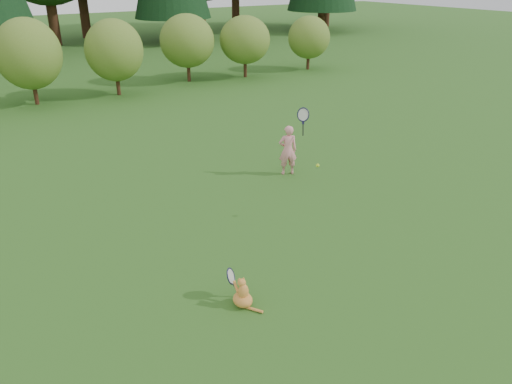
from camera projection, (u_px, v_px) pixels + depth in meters
ground at (272, 250)px, 8.27m from camera, size 100.00×100.00×0.00m
shrub_row at (66, 57)px, 17.68m from camera, size 28.00×3.00×2.80m
child at (288, 149)px, 11.09m from camera, size 0.69×0.50×1.69m
cat at (242, 291)px, 6.83m from camera, size 0.33×0.64×0.59m
tennis_ball at (318, 165)px, 8.94m from camera, size 0.07×0.07×0.07m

